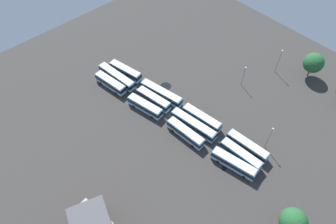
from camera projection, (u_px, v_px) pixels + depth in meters
The scene contains 21 objects.
ground_plane at pixel (173, 116), 94.12m from camera, with size 127.21×127.21×0.00m, color #383533.
bus_row0_slot0 at pixel (247, 146), 85.25m from camera, with size 12.66×3.79×3.36m.
bus_row0_slot1 at pixel (241, 155), 83.48m from camera, with size 12.47×3.54×3.36m.
bus_row0_slot2 at pixel (234, 164), 81.89m from camera, with size 12.91×5.16×3.36m.
bus_row1_slot0 at pixel (202, 118), 91.26m from camera, with size 12.90×4.33×3.36m.
bus_row1_slot1 at pixel (194, 125), 89.77m from camera, with size 15.08×4.64×3.36m.
bus_row1_slot2 at pixel (186, 133), 88.00m from camera, with size 12.46×3.54×3.36m.
bus_row2_slot0 at pixel (161, 93), 97.44m from camera, with size 15.09×5.39×3.36m.
bus_row2_slot1 at pixel (154, 99), 95.90m from camera, with size 12.10×4.44×3.36m.
bus_row2_slot2 at pixel (145, 106), 94.13m from camera, with size 12.06×4.96×3.36m.
bus_row3_slot0 at pixel (125, 71), 103.70m from camera, with size 12.41×4.96×3.36m.
bus_row3_slot1 at pixel (117, 77), 102.00m from camera, with size 15.06×4.14×3.36m.
bus_row3_slot2 at pixel (111, 83), 100.23m from camera, with size 12.01×4.28×3.36m.
maintenance_shelter at pixel (91, 220), 70.33m from camera, with size 10.17×6.79×4.29m.
lamp_post_mid_lot at pixel (269, 137), 83.39m from camera, with size 0.56×0.28×8.93m.
lamp_post_by_building at pixel (244, 75), 98.79m from camera, with size 0.56×0.28×7.92m.
lamp_post_far_corner at pixel (279, 60), 102.16m from camera, with size 0.56×0.28×9.32m.
tree_south_edge at pixel (293, 222), 68.02m from camera, with size 6.23×6.23×9.21m.
tree_northeast at pixel (314, 63), 100.33m from camera, with size 6.60×6.60×9.15m.
puddle_near_shelter at pixel (224, 169), 82.91m from camera, with size 1.46×1.46×0.01m, color black.
puddle_front_lane at pixel (166, 86), 101.78m from camera, with size 3.70×3.70×0.01m, color black.
Camera 1 is at (-41.48, 40.24, 74.31)m, focal length 33.10 mm.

